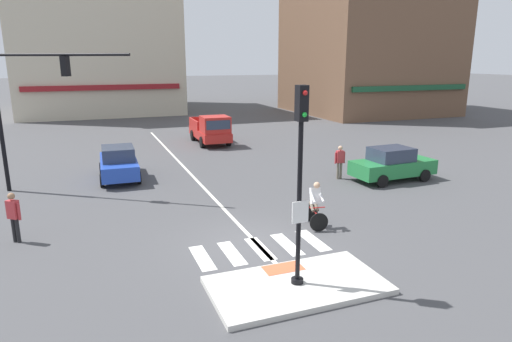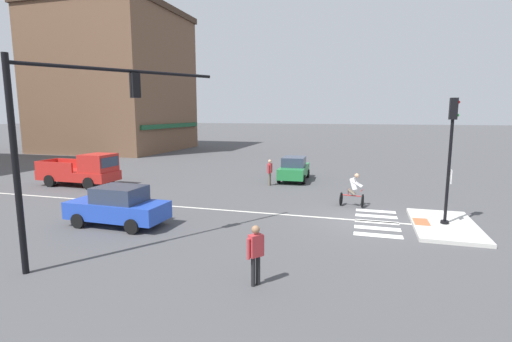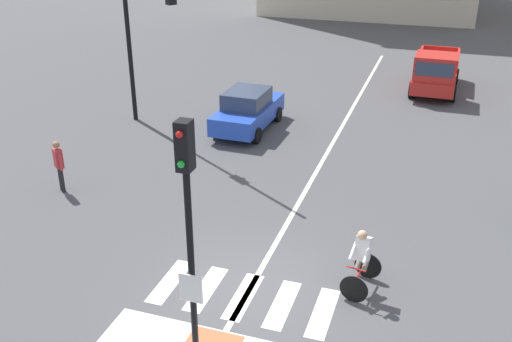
{
  "view_description": "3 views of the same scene",
  "coord_description": "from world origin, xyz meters",
  "px_view_note": "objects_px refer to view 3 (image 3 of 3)",
  "views": [
    {
      "loc": [
        -4.7,
        -12.27,
        5.75
      ],
      "look_at": [
        0.99,
        2.62,
        1.73
      ],
      "focal_mm": 31.03,
      "sensor_mm": 36.0,
      "label": 1
    },
    {
      "loc": [
        -16.35,
        0.3,
        4.59
      ],
      "look_at": [
        0.37,
        5.14,
        1.91
      ],
      "focal_mm": 26.41,
      "sensor_mm": 36.0,
      "label": 2
    },
    {
      "loc": [
        3.73,
        -10.62,
        8.23
      ],
      "look_at": [
        -1.07,
        3.8,
        1.21
      ],
      "focal_mm": 40.94,
      "sensor_mm": 36.0,
      "label": 3
    }
  ],
  "objects_px": {
    "cyclist": "(362,259)",
    "pedestrian_at_curb_left": "(59,162)",
    "traffic_light_mast": "(143,22)",
    "signal_pole": "(189,234)",
    "car_blue_westbound_far": "(248,110)",
    "pickup_truck_red_eastbound_distant": "(436,73)"
  },
  "relations": [
    {
      "from": "traffic_light_mast",
      "to": "cyclist",
      "type": "xyz_separation_m",
      "value": [
        9.61,
        -8.07,
        -3.32
      ]
    },
    {
      "from": "pickup_truck_red_eastbound_distant",
      "to": "cyclist",
      "type": "xyz_separation_m",
      "value": [
        -0.8,
        -16.6,
        -0.11
      ]
    },
    {
      "from": "traffic_light_mast",
      "to": "pickup_truck_red_eastbound_distant",
      "type": "relative_size",
      "value": 1.21
    },
    {
      "from": "pickup_truck_red_eastbound_distant",
      "to": "car_blue_westbound_far",
      "type": "bearing_deg",
      "value": -132.32
    },
    {
      "from": "pedestrian_at_curb_left",
      "to": "car_blue_westbound_far",
      "type": "bearing_deg",
      "value": 61.94
    },
    {
      "from": "signal_pole",
      "to": "car_blue_westbound_far",
      "type": "distance_m",
      "value": 13.57
    },
    {
      "from": "cyclist",
      "to": "pedestrian_at_curb_left",
      "type": "relative_size",
      "value": 1.01
    },
    {
      "from": "car_blue_westbound_far",
      "to": "traffic_light_mast",
      "type": "bearing_deg",
      "value": -162.88
    },
    {
      "from": "signal_pole",
      "to": "pickup_truck_red_eastbound_distant",
      "type": "height_order",
      "value": "signal_pole"
    },
    {
      "from": "pickup_truck_red_eastbound_distant",
      "to": "pedestrian_at_curb_left",
      "type": "height_order",
      "value": "pickup_truck_red_eastbound_distant"
    },
    {
      "from": "car_blue_westbound_far",
      "to": "cyclist",
      "type": "relative_size",
      "value": 2.47
    },
    {
      "from": "signal_pole",
      "to": "pickup_truck_red_eastbound_distant",
      "type": "bearing_deg",
      "value": 80.82
    },
    {
      "from": "pickup_truck_red_eastbound_distant",
      "to": "traffic_light_mast",
      "type": "bearing_deg",
      "value": -140.67
    },
    {
      "from": "signal_pole",
      "to": "car_blue_westbound_far",
      "type": "bearing_deg",
      "value": 104.99
    },
    {
      "from": "cyclist",
      "to": "pedestrian_at_curb_left",
      "type": "bearing_deg",
      "value": 167.02
    },
    {
      "from": "pickup_truck_red_eastbound_distant",
      "to": "cyclist",
      "type": "distance_m",
      "value": 16.62
    },
    {
      "from": "traffic_light_mast",
      "to": "car_blue_westbound_far",
      "type": "relative_size",
      "value": 1.49
    },
    {
      "from": "pickup_truck_red_eastbound_distant",
      "to": "cyclist",
      "type": "relative_size",
      "value": 3.06
    },
    {
      "from": "cyclist",
      "to": "signal_pole",
      "type": "bearing_deg",
      "value": -123.83
    },
    {
      "from": "cyclist",
      "to": "pickup_truck_red_eastbound_distant",
      "type": "bearing_deg",
      "value": 87.25
    },
    {
      "from": "signal_pole",
      "to": "traffic_light_mast",
      "type": "relative_size",
      "value": 0.81
    },
    {
      "from": "traffic_light_mast",
      "to": "pedestrian_at_curb_left",
      "type": "distance_m",
      "value": 6.67
    }
  ]
}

